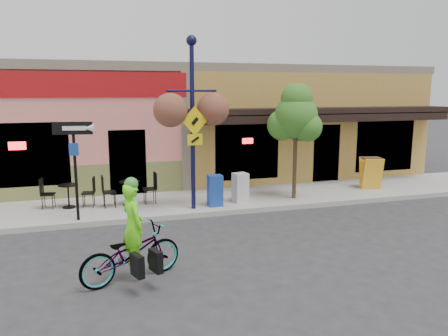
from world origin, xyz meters
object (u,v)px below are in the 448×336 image
bicycle (131,253)px  newspaper_box_blue (215,191)px  one_way_sign (76,172)px  lamp_post (193,124)px  cyclist_rider (133,239)px  building (189,121)px  street_tree (295,141)px  newspaper_box_grey (240,188)px

bicycle → newspaper_box_blue: 5.11m
bicycle → one_way_sign: size_ratio=0.77×
bicycle → lamp_post: 5.11m
cyclist_rider → one_way_sign: 4.11m
cyclist_rider → building: bearing=-37.5°
building → bicycle: building is taller
building → newspaper_box_blue: 6.64m
cyclist_rider → newspaper_box_blue: cyclist_rider is taller
newspaper_box_blue → street_tree: 3.04m
bicycle → cyclist_rider: cyclist_rider is taller
one_way_sign → street_tree: 6.64m
building → street_tree: building is taller
one_way_sign → lamp_post: bearing=13.2°
building → newspaper_box_grey: bearing=-87.9°
bicycle → cyclist_rider: (0.05, 0.00, 0.29)m
lamp_post → street_tree: (3.38, 0.29, -0.62)m
lamp_post → one_way_sign: size_ratio=1.88×
cyclist_rider → newspaper_box_blue: bearing=-53.0°
newspaper_box_grey → bicycle: bearing=-139.9°
newspaper_box_blue → one_way_sign: bearing=-174.3°
one_way_sign → street_tree: (6.60, 0.52, 0.54)m
one_way_sign → cyclist_rider: bearing=-65.1°
newspaper_box_blue → street_tree: bearing=4.8°
cyclist_rider → newspaper_box_grey: 5.80m
one_way_sign → newspaper_box_blue: one_way_sign is taller
lamp_post → newspaper_box_blue: bearing=-6.2°
building → bicycle: 11.33m
cyclist_rider → one_way_sign: bearing=-3.8°
bicycle → building: bearing=-37.8°
building → cyclist_rider: bearing=-108.0°
cyclist_rider → newspaper_box_grey: bearing=-59.0°
bicycle → lamp_post: lamp_post is taller
building → one_way_sign: size_ratio=6.93×
building → newspaper_box_grey: size_ratio=20.10×
building → bicycle: (-3.51, -10.64, -1.72)m
newspaper_box_grey → street_tree: (1.82, -0.05, 1.40)m
bicycle → one_way_sign: one_way_sign is taller
street_tree → one_way_sign: bearing=-175.5°
newspaper_box_blue → street_tree: size_ratio=0.25×
building → bicycle: bearing=-108.3°
lamp_post → newspaper_box_blue: lamp_post is taller
newspaper_box_grey → one_way_sign: bearing=176.7°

